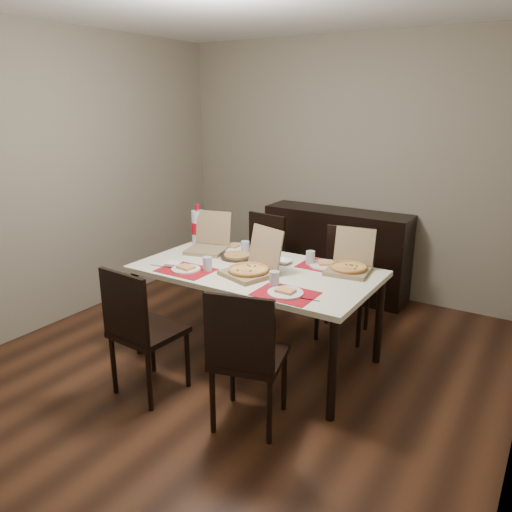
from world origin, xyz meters
name	(u,v)px	position (x,y,z in m)	size (l,w,h in m)	color
ground	(242,364)	(0.00, 0.00, -0.01)	(3.80, 4.00, 0.02)	#3F2213
room_walls	(272,133)	(0.00, 0.43, 1.73)	(3.84, 4.02, 2.62)	gray
sideboard	(336,253)	(0.00, 1.78, 0.45)	(1.50, 0.40, 0.90)	black
dining_table	(256,277)	(0.04, 0.15, 0.68)	(1.80, 1.00, 0.75)	beige
chair_near_left	(140,327)	(-0.35, -0.71, 0.51)	(0.45, 0.45, 0.93)	black
chair_near_right	(246,354)	(0.46, -0.65, 0.51)	(0.51, 0.51, 0.93)	black
chair_far_left	(259,259)	(-0.47, 1.01, 0.51)	(0.47, 0.47, 0.93)	black
chair_far_right	(346,277)	(0.44, 0.96, 0.51)	(0.49, 0.49, 0.93)	black
setting_near_left	(190,267)	(-0.37, -0.15, 0.77)	(0.52, 0.30, 0.11)	#A90B18
setting_near_right	(282,289)	(0.44, -0.17, 0.77)	(0.45, 0.30, 0.11)	#A90B18
setting_far_left	(234,247)	(-0.40, 0.48, 0.77)	(0.48, 0.30, 0.11)	#A90B18
setting_far_right	(322,263)	(0.43, 0.47, 0.77)	(0.48, 0.30, 0.11)	#A90B18
napkin_loose	(264,275)	(0.17, 0.04, 0.76)	(0.12, 0.11, 0.02)	white
pizza_box_center	(252,268)	(0.08, 0.01, 0.80)	(0.43, 0.45, 0.33)	olive
pizza_box_right	(349,265)	(0.66, 0.46, 0.80)	(0.34, 0.37, 0.31)	olive
pizza_box_left	(209,244)	(-0.56, 0.34, 0.81)	(0.39, 0.42, 0.31)	olive
faina_plate	(237,256)	(-0.24, 0.30, 0.76)	(0.27, 0.27, 0.03)	black
dip_bowl	(283,262)	(0.15, 0.36, 0.77)	(0.13, 0.13, 0.03)	white
soda_bottle	(198,227)	(-0.77, 0.47, 0.90)	(0.12, 0.12, 0.35)	silver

